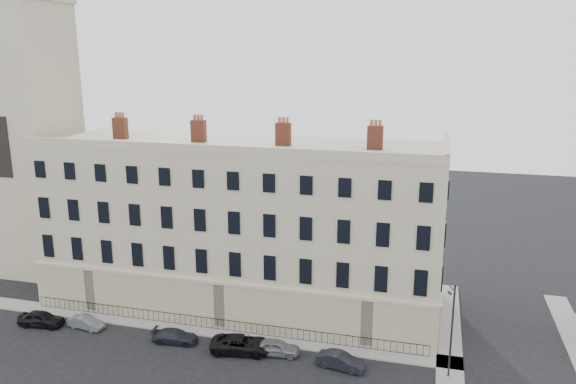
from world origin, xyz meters
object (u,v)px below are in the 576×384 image
object	(u,v)px
car_c	(175,336)
car_f	(341,361)
car_a	(41,319)
car_d	(241,344)
car_b	(86,322)
car_e	(276,347)
streetlamp	(452,327)

from	to	relation	value
car_c	car_f	xyz separation A→B (m)	(13.65, -0.36, 0.05)
car_a	car_d	distance (m)	18.16
car_a	car_b	xyz separation A→B (m)	(4.00, 0.61, -0.14)
car_b	car_e	size ratio (longest dim) A/B	0.88
car_c	car_e	distance (m)	8.48
car_a	car_d	size ratio (longest dim) A/B	0.80
car_e	streetlamp	size ratio (longest dim) A/B	0.50
streetlamp	car_c	bearing A→B (deg)	163.48
car_f	car_c	bearing A→B (deg)	98.30
car_f	car_e	bearing A→B (deg)	92.77
car_f	car_a	bearing A→B (deg)	99.77
car_b	car_e	xyz separation A→B (m)	(16.92, 0.02, 0.09)
car_f	streetlamp	world-z (taller)	streetlamp
car_b	streetlamp	distance (m)	30.05
car_b	car_e	distance (m)	16.92
car_a	streetlamp	distance (m)	34.02
car_d	streetlamp	distance (m)	16.04
car_c	car_e	world-z (taller)	car_e
car_e	car_f	size ratio (longest dim) A/B	1.01
car_a	car_f	distance (m)	26.10
car_e	car_d	bearing A→B (deg)	91.55
car_f	streetlamp	size ratio (longest dim) A/B	0.50
car_e	car_f	bearing A→B (deg)	-102.57
car_c	car_b	bearing A→B (deg)	82.35
car_a	car_d	xyz separation A→B (m)	(18.16, 0.28, 0.01)
car_d	streetlamp	bearing A→B (deg)	-97.19
car_a	streetlamp	xyz separation A→B (m)	(33.84, 0.68, 3.35)
car_a	car_f	xyz separation A→B (m)	(26.10, -0.01, -0.07)
car_f	car_b	bearing A→B (deg)	98.19
car_d	streetlamp	size ratio (longest dim) A/B	0.67
car_a	streetlamp	size ratio (longest dim) A/B	0.54
car_e	streetlamp	bearing A→B (deg)	-95.31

